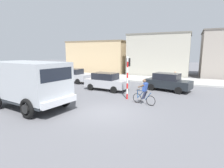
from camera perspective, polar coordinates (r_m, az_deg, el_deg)
The scene contains 11 objects.
ground_plane at distance 10.68m, azimuth -1.63°, elevation -8.82°, with size 120.00×120.00×0.00m, color slate.
sidewalk_far at distance 23.27m, azimuth 12.76°, elevation 1.50°, with size 80.00×5.00×0.16m, color #ADADA8.
truck_foreground at distance 12.14m, azimuth -25.01°, elevation 0.65°, with size 5.72×3.40×2.90m.
cyclist at distance 12.06m, azimuth 10.30°, elevation -2.51°, with size 1.67×0.66×1.72m.
traffic_light_pole at distance 13.19m, azimuth 5.11°, elevation 3.99°, with size 0.24×0.43×3.20m.
car_red_near at distance 16.50m, azimuth -1.85°, elevation 0.87°, with size 4.16×2.19×1.60m.
car_white_mid at distance 17.01m, azimuth 17.45°, elevation 0.69°, with size 4.30×2.64×1.60m.
car_far_side at distance 21.26m, azimuth -12.29°, elevation 2.72°, with size 4.11×2.09×1.60m.
pedestrian_near_kerb at distance 18.69m, azimuth 19.55°, elevation 1.47°, with size 0.34×0.22×1.62m.
building_corner_left at distance 32.76m, azimuth -4.35°, elevation 8.78°, with size 10.83×5.29×5.43m.
building_mid_block at distance 28.63m, azimuth 14.91°, elevation 9.02°, with size 8.88×6.14×6.16m.
Camera 1 is at (4.35, -9.12, 3.47)m, focal length 28.42 mm.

